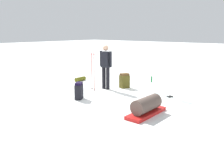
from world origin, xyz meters
TOP-DOWN VIEW (x-y plane):
  - ground_plane at (0.00, 0.00)m, footprint 80.00×80.00m
  - skier_standing at (0.59, -0.33)m, footprint 0.57×0.23m
  - ski_pair_near at (-1.89, -0.80)m, footprint 1.72×0.73m
  - backpack_large_dark at (0.15, -0.95)m, footprint 0.37×0.42m
  - backpack_bright at (0.33, 1.29)m, footprint 0.36×0.39m
  - ski_poles_planted_near at (0.80, 0.16)m, footprint 0.17×0.10m
  - gear_sled at (-2.18, 1.16)m, footprint 0.45×1.38m
  - sleeping_mat_rolled at (2.47, -0.71)m, footprint 0.20×0.55m
  - thermos_bottle at (-0.13, -2.54)m, footprint 0.07×0.07m

SIDE VIEW (x-z plane):
  - ground_plane at x=0.00m, z-range 0.00..0.00m
  - ski_pair_near at x=-1.89m, z-range -0.01..0.04m
  - sleeping_mat_rolled at x=2.47m, z-range 0.00..0.18m
  - thermos_bottle at x=-0.13m, z-range 0.00..0.26m
  - gear_sled at x=-2.18m, z-range -0.02..0.47m
  - backpack_bright at x=0.33m, z-range -0.01..0.55m
  - backpack_large_dark at x=0.15m, z-range -0.01..0.57m
  - ski_poles_planted_near at x=0.80m, z-range 0.07..1.48m
  - skier_standing at x=0.59m, z-range 0.10..1.80m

